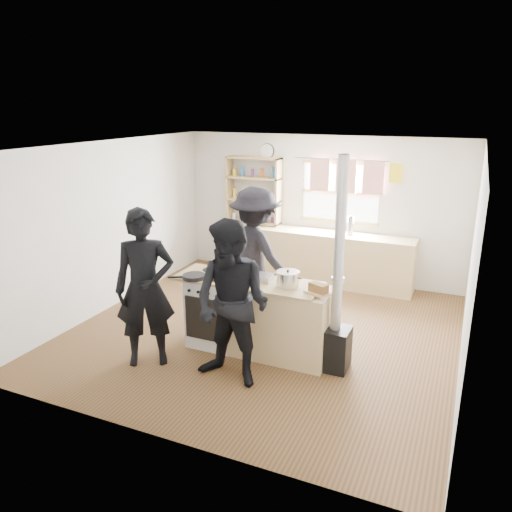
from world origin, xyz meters
name	(u,v)px	position (x,y,z in m)	size (l,w,h in m)	color
ground	(264,331)	(0.00, 0.00, -0.01)	(5.00, 5.00, 0.01)	brown
back_counter	(314,256)	(0.00, 2.22, 0.45)	(3.40, 0.55, 0.90)	tan
shelving_unit	(254,190)	(-1.20, 2.34, 1.51)	(1.00, 0.28, 1.20)	tan
thermos	(350,226)	(0.61, 2.22, 1.05)	(0.10, 0.10, 0.31)	silver
cooking_island	(258,317)	(0.14, -0.55, 0.47)	(1.97, 0.64, 0.93)	white
skillet_greens	(194,276)	(-0.63, -0.77, 0.96)	(0.39, 0.39, 0.05)	black
roast_tray	(260,277)	(0.14, -0.48, 0.97)	(0.32, 0.26, 0.06)	silver
stockpot_stove	(224,266)	(-0.38, -0.43, 1.02)	(0.24, 0.24, 0.19)	#B5B5B8
stockpot_counter	(288,279)	(0.53, -0.56, 1.02)	(0.28, 0.28, 0.21)	silver
bread_board	(318,289)	(0.93, -0.64, 0.98)	(0.34, 0.30, 0.12)	tan
flue_heater	(336,318)	(1.13, -0.59, 0.65)	(0.35, 0.35, 2.50)	black
person_near_left	(145,288)	(-0.95, -1.33, 0.94)	(0.69, 0.45, 1.89)	black
person_near_right	(232,304)	(0.17, -1.32, 0.93)	(0.90, 0.70, 1.86)	black
person_far	(255,254)	(-0.31, 0.39, 0.96)	(1.24, 0.71, 1.92)	black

